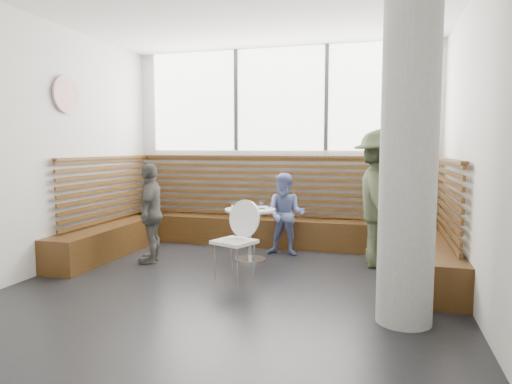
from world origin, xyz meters
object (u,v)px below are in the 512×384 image
(adult_man, at_px, (379,198))
(child_back, at_px, (286,214))
(cafe_chair, at_px, (236,233))
(child_left, at_px, (151,213))
(cafe_table, at_px, (250,224))
(concrete_column, at_px, (409,147))

(adult_man, relative_size, child_back, 1.51)
(cafe_chair, relative_size, adult_man, 0.52)
(adult_man, bearing_deg, child_left, 92.48)
(child_back, bearing_deg, child_left, -151.28)
(cafe_table, distance_m, child_left, 1.39)
(concrete_column, distance_m, adult_man, 2.12)
(cafe_table, distance_m, child_back, 0.61)
(cafe_table, height_order, adult_man, adult_man)
(concrete_column, bearing_deg, child_back, 124.78)
(adult_man, distance_m, child_back, 1.40)
(concrete_column, bearing_deg, child_left, 157.22)
(concrete_column, distance_m, cafe_table, 2.92)
(child_back, relative_size, child_left, 0.88)
(adult_man, height_order, child_back, adult_man)
(adult_man, height_order, child_left, adult_man)
(cafe_chair, xyz_separation_m, child_back, (0.33, 1.35, 0.04))
(concrete_column, height_order, child_back, concrete_column)
(concrete_column, xyz_separation_m, cafe_table, (-2.00, 1.84, -1.07))
(child_left, bearing_deg, cafe_table, 94.57)
(cafe_chair, relative_size, child_back, 0.79)
(cafe_chair, height_order, adult_man, adult_man)
(cafe_chair, bearing_deg, child_left, -175.92)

